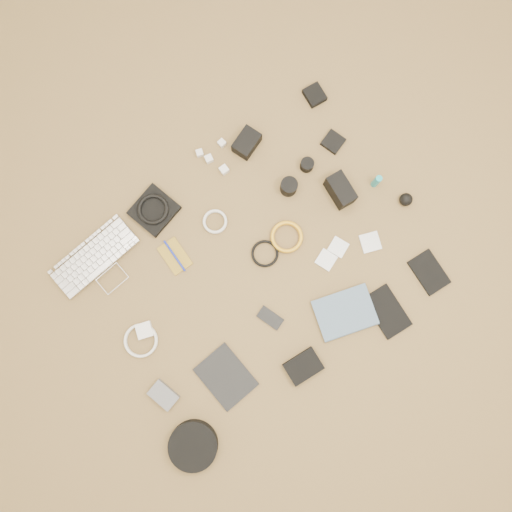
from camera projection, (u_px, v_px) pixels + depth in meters
room_shell at (255, 200)px, 0.82m from camera, size 4.04×4.04×2.58m
laptop at (103, 267)px, 2.04m from camera, size 0.39×0.28×0.03m
headphone_pouch at (154, 210)px, 2.07m from camera, size 0.20×0.19×0.03m
headphones at (153, 209)px, 2.05m from camera, size 0.16×0.16×0.02m
charger_a at (200, 153)px, 2.10m from camera, size 0.04×0.04×0.03m
charger_b at (209, 159)px, 2.09m from camera, size 0.04×0.04×0.03m
charger_c at (222, 143)px, 2.10m from camera, size 0.03×0.03×0.03m
charger_d at (224, 170)px, 2.09m from camera, size 0.03×0.03×0.03m
dslr_camera at (247, 143)px, 2.08m from camera, size 0.13×0.11×0.07m
lens_pouch at (315, 95)px, 2.13m from camera, size 0.09×0.09×0.03m
notebook_olive at (175, 256)px, 2.06m from camera, size 0.09×0.14×0.01m
pen_blue at (175, 256)px, 2.05m from camera, size 0.01×0.15×0.01m
cable_white_a at (215, 222)px, 2.07m from camera, size 0.12×0.12×0.01m
lens_a at (289, 187)px, 2.06m from camera, size 0.09×0.09×0.08m
lens_b at (307, 165)px, 2.08m from camera, size 0.07×0.07×0.05m
card_reader at (333, 142)px, 2.11m from camera, size 0.10×0.10×0.02m
power_brick at (145, 330)px, 2.02m from camera, size 0.08×0.08×0.03m
cable_white_b at (141, 340)px, 2.02m from camera, size 0.18×0.18×0.01m
cable_black at (265, 254)px, 2.06m from camera, size 0.15×0.15×0.01m
cable_yellow at (287, 237)px, 2.06m from camera, size 0.14×0.14×0.02m
flash at (340, 190)px, 2.04m from camera, size 0.09×0.14×0.10m
lens_cleaner at (376, 181)px, 2.05m from camera, size 0.03×0.03×0.09m
battery_charger at (164, 395)px, 1.98m from camera, size 0.10×0.12×0.03m
tablet at (226, 377)px, 2.00m from camera, size 0.18×0.23×0.01m
phone at (270, 318)px, 2.03m from camera, size 0.08×0.12×0.01m
filter_case_left at (326, 260)px, 2.06m from camera, size 0.09×0.09×0.01m
filter_case_mid at (338, 247)px, 2.06m from camera, size 0.09×0.09×0.01m
filter_case_right at (370, 242)px, 2.06m from camera, size 0.10×0.10×0.01m
air_blower at (406, 200)px, 2.06m from camera, size 0.06×0.06×0.05m
headphone_case at (193, 446)px, 1.95m from camera, size 0.22×0.22×0.05m
drive_case at (303, 366)px, 2.00m from camera, size 0.15×0.11×0.03m
paperback at (352, 333)px, 2.02m from camera, size 0.28×0.24×0.02m
notebook_black_a at (387, 311)px, 2.03m from camera, size 0.14×0.20×0.01m
notebook_black_b at (429, 272)px, 2.05m from camera, size 0.12×0.17×0.01m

